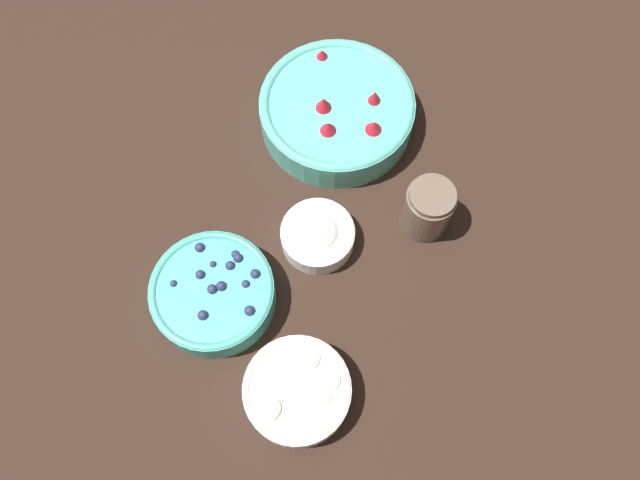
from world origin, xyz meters
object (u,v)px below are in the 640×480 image
object	(u,v)px
bowl_bananas	(297,391)
jar_chocolate	(427,210)
bowl_blueberries	(213,293)
bowl_cream	(318,235)
bowl_strawberries	(337,110)

from	to	relation	value
bowl_bananas	jar_chocolate	distance (m)	0.34
bowl_blueberries	bowl_cream	bearing A→B (deg)	-101.02
bowl_strawberries	jar_chocolate	xyz separation A→B (m)	(-0.23, 0.03, 0.01)
bowl_bananas	jar_chocolate	xyz separation A→B (m)	(0.07, -0.34, 0.01)
bowl_blueberries	bowl_bananas	distance (m)	0.19
bowl_strawberries	bowl_blueberries	size ratio (longest dim) A/B	1.40
jar_chocolate	bowl_cream	bearing A→B (deg)	58.42
bowl_strawberries	bowl_blueberries	world-z (taller)	bowl_strawberries
bowl_cream	bowl_bananas	bearing A→B (deg)	130.37
bowl_cream	jar_chocolate	distance (m)	0.18
bowl_blueberries	jar_chocolate	xyz separation A→B (m)	(-0.13, -0.33, 0.01)
bowl_blueberries	bowl_bananas	bearing A→B (deg)	178.67
bowl_strawberries	jar_chocolate	world-z (taller)	jar_chocolate
bowl_strawberries	bowl_bananas	bearing A→B (deg)	129.59
bowl_blueberries	bowl_bananas	world-z (taller)	bowl_blueberries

